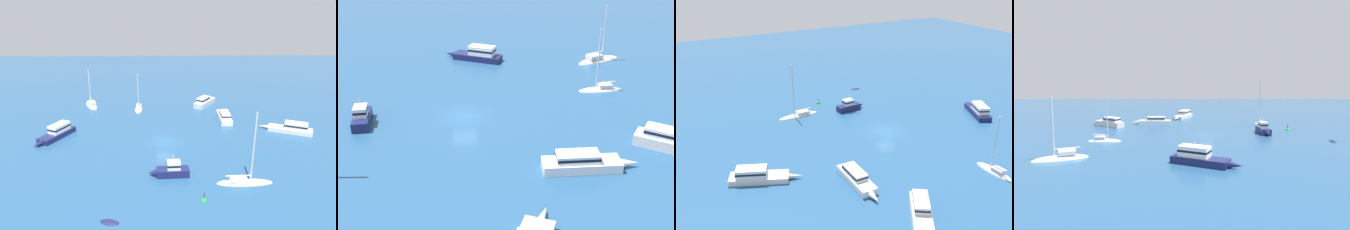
{
  "view_description": "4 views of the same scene",
  "coord_description": "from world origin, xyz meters",
  "views": [
    {
      "loc": [
        0.32,
        43.31,
        20.0
      ],
      "look_at": [
        -0.55,
        -5.62,
        2.3
      ],
      "focal_mm": 33.66,
      "sensor_mm": 36.0,
      "label": 1
    },
    {
      "loc": [
        -40.51,
        -0.34,
        19.95
      ],
      "look_at": [
        -4.27,
        -3.84,
        2.01
      ],
      "focal_mm": 47.92,
      "sensor_mm": 36.0,
      "label": 2
    },
    {
      "loc": [
        -29.2,
        -39.86,
        24.12
      ],
      "look_at": [
        -5.51,
        2.92,
        2.7
      ],
      "focal_mm": 39.23,
      "sensor_mm": 36.0,
      "label": 3
    },
    {
      "loc": [
        48.52,
        -4.25,
        9.52
      ],
      "look_at": [
        -6.1,
        -3.87,
        2.49
      ],
      "focal_mm": 31.94,
      "sensor_mm": 36.0,
      "label": 4
    }
  ],
  "objects": [
    {
      "name": "powerboat",
      "position": [
        -20.47,
        -3.48,
        0.7
      ],
      "size": [
        8.28,
        4.66,
        1.72
      ],
      "rotation": [
        0.0,
        0.0,
        5.87
      ],
      "color": "silver",
      "rests_on": "ground"
    },
    {
      "name": "powerboat_2",
      "position": [
        -8.35,
        -17.97,
        0.77
      ],
      "size": [
        5.51,
        7.16,
        1.85
      ],
      "rotation": [
        0.0,
        0.0,
        4.12
      ],
      "color": "silver",
      "rests_on": "ground"
    },
    {
      "name": "powerboat_1",
      "position": [
        16.82,
        -2.12,
        0.82
      ],
      "size": [
        4.72,
        7.81,
        2.54
      ],
      "rotation": [
        0.0,
        0.0,
        1.13
      ],
      "color": "#191E4C",
      "rests_on": "ground"
    },
    {
      "name": "channel_buoy",
      "position": [
        -4.01,
        15.03,
        0.01
      ],
      "size": [
        0.66,
        0.66,
        1.34
      ],
      "color": "green",
      "rests_on": "ground"
    },
    {
      "name": "sailboat",
      "position": [
        5.06,
        -15.5,
        0.16
      ],
      "size": [
        1.57,
        4.93,
        7.51
      ],
      "rotation": [
        0.0,
        0.0,
        1.61
      ],
      "color": "white",
      "rests_on": "ground"
    },
    {
      "name": "sloop",
      "position": [
        14.84,
        -18.04,
        0.13
      ],
      "size": [
        4.16,
        6.55,
        7.88
      ],
      "rotation": [
        0.0,
        0.0,
        5.11
      ],
      "color": "silver",
      "rests_on": "ground"
    },
    {
      "name": "skiff",
      "position": [
        5.5,
        18.32,
        0.0
      ],
      "size": [
        2.08,
        1.3,
        0.34
      ],
      "rotation": [
        0.0,
        0.0,
        2.91
      ],
      "color": "#191E4C",
      "rests_on": "ground"
    },
    {
      "name": "ground_plane",
      "position": [
        0.0,
        0.0,
        0.0
      ],
      "size": [
        160.0,
        160.0,
        0.0
      ],
      "primitive_type": "plane",
      "color": "navy"
    },
    {
      "name": "cabin_cruiser",
      "position": [
        -10.69,
        -9.47,
        0.67
      ],
      "size": [
        2.06,
        7.87,
        2.09
      ],
      "rotation": [
        0.0,
        0.0,
        4.69
      ],
      "color": "white",
      "rests_on": "ground"
    },
    {
      "name": "cabin_cruiser_1",
      "position": [
        -0.63,
        9.78,
        0.74
      ],
      "size": [
        4.97,
        1.72,
        2.8
      ],
      "rotation": [
        0.0,
        0.0,
        0.06
      ],
      "color": "#191E4C",
      "rests_on": "ground"
    },
    {
      "name": "yacht",
      "position": [
        -9.17,
        11.59,
        0.21
      ],
      "size": [
        6.67,
        1.77,
        9.15
      ],
      "rotation": [
        0.0,
        0.0,
        3.17
      ],
      "color": "silver",
      "rests_on": "ground"
    }
  ]
}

